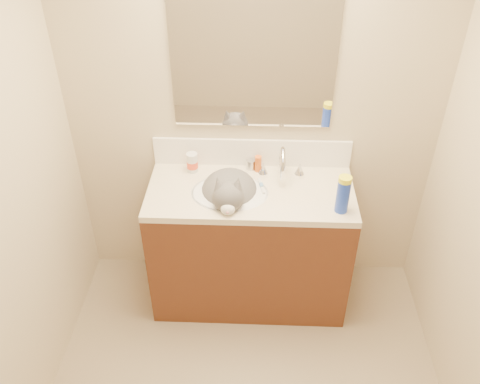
# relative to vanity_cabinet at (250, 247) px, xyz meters

# --- Properties ---
(room_shell) EXTENTS (2.24, 2.54, 2.52)m
(room_shell) POSITION_rel_vanity_cabinet_xyz_m (0.00, -0.97, 1.08)
(room_shell) COLOR #C3B091
(room_shell) RESTS_ON ground
(vanity_cabinet) EXTENTS (1.20, 0.55, 0.82)m
(vanity_cabinet) POSITION_rel_vanity_cabinet_xyz_m (0.00, 0.00, 0.00)
(vanity_cabinet) COLOR #502715
(vanity_cabinet) RESTS_ON ground
(counter_slab) EXTENTS (1.20, 0.55, 0.04)m
(counter_slab) POSITION_rel_vanity_cabinet_xyz_m (0.00, 0.00, 0.43)
(counter_slab) COLOR beige
(counter_slab) RESTS_ON vanity_cabinet
(basin) EXTENTS (0.45, 0.36, 0.14)m
(basin) POSITION_rel_vanity_cabinet_xyz_m (-0.12, -0.03, 0.38)
(basin) COLOR white
(basin) RESTS_ON vanity_cabinet
(faucet) EXTENTS (0.28, 0.20, 0.21)m
(faucet) POSITION_rel_vanity_cabinet_xyz_m (0.18, 0.14, 0.54)
(faucet) COLOR silver
(faucet) RESTS_ON counter_slab
(cat) EXTENTS (0.39, 0.47, 0.35)m
(cat) POSITION_rel_vanity_cabinet_xyz_m (-0.12, -0.02, 0.43)
(cat) COLOR #514E51
(cat) RESTS_ON basin
(backsplash) EXTENTS (1.20, 0.02, 0.18)m
(backsplash) POSITION_rel_vanity_cabinet_xyz_m (0.00, 0.26, 0.54)
(backsplash) COLOR white
(backsplash) RESTS_ON counter_slab
(mirror) EXTENTS (0.90, 0.02, 0.80)m
(mirror) POSITION_rel_vanity_cabinet_xyz_m (0.00, 0.26, 1.13)
(mirror) COLOR white
(mirror) RESTS_ON room_shell
(pill_bottle) EXTENTS (0.07, 0.07, 0.12)m
(pill_bottle) POSITION_rel_vanity_cabinet_xyz_m (-0.36, 0.18, 0.51)
(pill_bottle) COLOR silver
(pill_bottle) RESTS_ON counter_slab
(pill_label) EXTENTS (0.07, 0.07, 0.04)m
(pill_label) POSITION_rel_vanity_cabinet_xyz_m (-0.36, 0.18, 0.50)
(pill_label) COLOR #ED4827
(pill_label) RESTS_ON pill_bottle
(silver_jar) EXTENTS (0.07, 0.07, 0.06)m
(silver_jar) POSITION_rel_vanity_cabinet_xyz_m (-0.00, 0.22, 0.48)
(silver_jar) COLOR #B7B7BC
(silver_jar) RESTS_ON counter_slab
(amber_bottle) EXTENTS (0.04, 0.04, 0.10)m
(amber_bottle) POSITION_rel_vanity_cabinet_xyz_m (0.04, 0.20, 0.50)
(amber_bottle) COLOR orange
(amber_bottle) RESTS_ON counter_slab
(toothbrush) EXTENTS (0.05, 0.15, 0.01)m
(toothbrush) POSITION_rel_vanity_cabinet_xyz_m (0.06, 0.04, 0.46)
(toothbrush) COLOR silver
(toothbrush) RESTS_ON counter_slab
(toothbrush_head) EXTENTS (0.02, 0.04, 0.02)m
(toothbrush_head) POSITION_rel_vanity_cabinet_xyz_m (0.06, 0.04, 0.46)
(toothbrush_head) COLOR #5E8FC9
(toothbrush_head) RESTS_ON counter_slab
(spray_can) EXTENTS (0.07, 0.07, 0.19)m
(spray_can) POSITION_rel_vanity_cabinet_xyz_m (0.50, -0.17, 0.55)
(spray_can) COLOR blue
(spray_can) RESTS_ON counter_slab
(spray_cap) EXTENTS (0.07, 0.07, 0.04)m
(spray_cap) POSITION_rel_vanity_cabinet_xyz_m (0.50, -0.17, 0.65)
(spray_cap) COLOR yellow
(spray_cap) RESTS_ON spray_can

